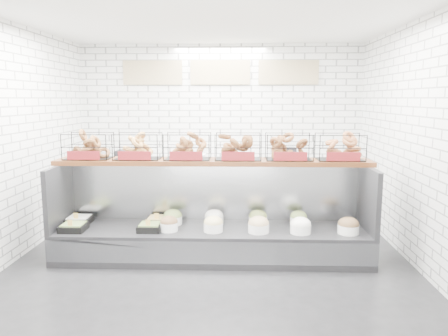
{
  "coord_description": "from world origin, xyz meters",
  "views": [
    {
      "loc": [
        0.34,
        -5.13,
        2.05
      ],
      "look_at": [
        0.15,
        0.45,
        1.16
      ],
      "focal_mm": 35.0,
      "sensor_mm": 36.0,
      "label": 1
    }
  ],
  "objects": [
    {
      "name": "display_case",
      "position": [
        0.01,
        0.34,
        0.33
      ],
      "size": [
        4.0,
        0.9,
        1.2
      ],
      "color": "black",
      "rests_on": "ground"
    },
    {
      "name": "ground",
      "position": [
        0.0,
        0.0,
        0.0
      ],
      "size": [
        5.5,
        5.5,
        0.0
      ],
      "primitive_type": "plane",
      "color": "black",
      "rests_on": "ground"
    },
    {
      "name": "prep_counter",
      "position": [
        -0.01,
        2.43,
        0.47
      ],
      "size": [
        4.0,
        0.6,
        1.2
      ],
      "color": "#93969B",
      "rests_on": "ground"
    },
    {
      "name": "bagel_shelf",
      "position": [
        -0.0,
        0.52,
        1.4
      ],
      "size": [
        4.1,
        0.5,
        0.4
      ],
      "color": "#411F0E",
      "rests_on": "display_case"
    },
    {
      "name": "room_shell",
      "position": [
        0.0,
        0.6,
        2.06
      ],
      "size": [
        5.02,
        5.51,
        3.01
      ],
      "color": "white",
      "rests_on": "ground"
    }
  ]
}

